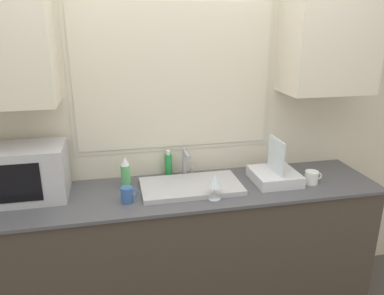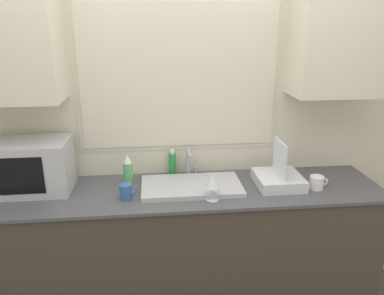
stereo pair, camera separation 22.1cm
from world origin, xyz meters
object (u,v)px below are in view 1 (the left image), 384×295
at_px(wine_glass, 215,181).
at_px(soap_bottle, 168,164).
at_px(microwave, 24,173).
at_px(spray_bottle, 126,173).
at_px(mug_near_sink, 127,195).
at_px(dish_rack, 275,175).
at_px(faucet, 186,161).

bearing_deg(wine_glass, soap_bottle, 117.49).
height_order(microwave, spray_bottle, microwave).
xyz_separation_m(spray_bottle, mug_near_sink, (-0.00, -0.20, -0.05)).
bearing_deg(dish_rack, soap_bottle, 160.06).
height_order(microwave, wine_glass, microwave).
xyz_separation_m(dish_rack, soap_bottle, (-0.66, 0.24, 0.03)).
bearing_deg(faucet, dish_rack, -18.87).
distance_m(microwave, soap_bottle, 0.88).
distance_m(mug_near_sink, wine_glass, 0.51).
xyz_separation_m(soap_bottle, mug_near_sink, (-0.29, -0.34, -0.03)).
bearing_deg(faucet, microwave, -174.12).
relative_size(dish_rack, soap_bottle, 1.65).
bearing_deg(soap_bottle, spray_bottle, -155.27).
relative_size(mug_near_sink, wine_glass, 0.66).
distance_m(dish_rack, mug_near_sink, 0.96).
height_order(soap_bottle, wine_glass, soap_bottle).
distance_m(microwave, dish_rack, 1.53).
xyz_separation_m(microwave, spray_bottle, (0.58, 0.02, -0.06)).
bearing_deg(microwave, spray_bottle, 1.91).
distance_m(faucet, spray_bottle, 0.41).
distance_m(spray_bottle, soap_bottle, 0.32).
bearing_deg(mug_near_sink, soap_bottle, 49.13).
xyz_separation_m(faucet, dish_rack, (0.55, -0.19, -0.07)).
bearing_deg(mug_near_sink, wine_glass, -7.45).
relative_size(microwave, soap_bottle, 2.63).
relative_size(microwave, mug_near_sink, 4.58).
bearing_deg(mug_near_sink, faucet, 35.37).
bearing_deg(wine_glass, dish_rack, 19.90).
xyz_separation_m(mug_near_sink, wine_glass, (0.50, -0.07, 0.07)).
relative_size(faucet, soap_bottle, 1.10).
bearing_deg(spray_bottle, faucet, 11.53).
height_order(dish_rack, mug_near_sink, dish_rack).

